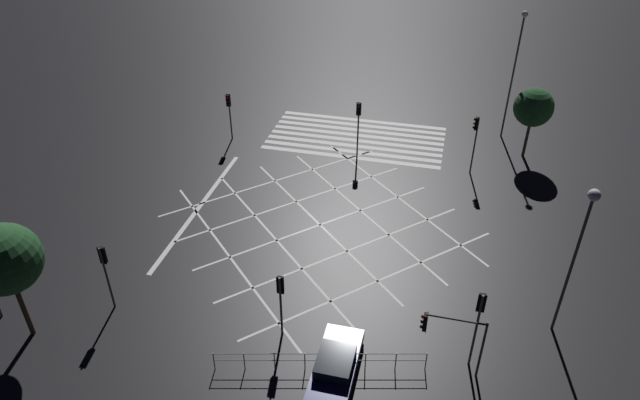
% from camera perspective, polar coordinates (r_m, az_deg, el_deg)
% --- Properties ---
extents(ground_plane, '(200.00, 200.00, 0.00)m').
position_cam_1_polar(ground_plane, '(34.93, -0.00, -2.50)').
color(ground_plane, black).
extents(road_markings, '(20.20, 25.36, 0.01)m').
position_cam_1_polar(road_markings, '(41.47, 2.07, 3.85)').
color(road_markings, silver).
rests_on(road_markings, ground_plane).
extents(traffic_light_median_north, '(0.36, 0.39, 3.55)m').
position_cam_1_polar(traffic_light_median_north, '(26.58, -3.94, -9.29)').
color(traffic_light_median_north, '#424244').
rests_on(traffic_light_median_north, ground_plane).
extents(traffic_light_nw_main, '(2.79, 0.36, 3.33)m').
position_cam_1_polar(traffic_light_nw_main, '(25.59, 12.68, -12.63)').
color(traffic_light_nw_main, '#424244').
rests_on(traffic_light_nw_main, ground_plane).
extents(traffic_light_se_cross, '(0.36, 0.39, 3.75)m').
position_cam_1_polar(traffic_light_se_cross, '(43.89, -9.10, 9.13)').
color(traffic_light_se_cross, '#424244').
rests_on(traffic_light_se_cross, ground_plane).
extents(traffic_light_ne_cross, '(0.36, 0.39, 3.79)m').
position_cam_1_polar(traffic_light_ne_cross, '(29.67, -20.71, -6.06)').
color(traffic_light_ne_cross, '#424244').
rests_on(traffic_light_ne_cross, ground_plane).
extents(traffic_light_sw_main, '(0.39, 0.36, 4.30)m').
position_cam_1_polar(traffic_light_sw_main, '(40.04, 15.25, 6.44)').
color(traffic_light_sw_main, '#424244').
rests_on(traffic_light_sw_main, ground_plane).
extents(traffic_light_nw_cross, '(0.36, 0.39, 4.22)m').
position_cam_1_polar(traffic_light_nw_cross, '(25.77, 15.60, -11.02)').
color(traffic_light_nw_cross, '#424244').
rests_on(traffic_light_nw_cross, ground_plane).
extents(traffic_light_median_south, '(0.36, 0.39, 4.28)m').
position_cam_1_polar(traffic_light_median_south, '(40.84, 3.85, 8.13)').
color(traffic_light_median_south, '#424244').
rests_on(traffic_light_median_south, ground_plane).
extents(street_lamp_east, '(0.53, 0.53, 8.06)m').
position_cam_1_polar(street_lamp_east, '(27.07, 24.72, -3.05)').
color(street_lamp_east, '#424244').
rests_on(street_lamp_east, ground_plane).
extents(street_lamp_west, '(0.46, 0.46, 9.68)m').
position_cam_1_polar(street_lamp_west, '(44.82, 19.02, 13.25)').
color(street_lamp_west, '#424244').
rests_on(street_lamp_west, ground_plane).
extents(street_tree_near, '(2.77, 2.77, 5.29)m').
position_cam_1_polar(street_tree_near, '(43.12, 20.57, 8.67)').
color(street_tree_near, '#473323').
rests_on(street_tree_near, ground_plane).
extents(street_tree_far, '(3.26, 3.26, 6.24)m').
position_cam_1_polar(street_tree_far, '(28.70, -29.03, -5.23)').
color(street_tree_far, '#473323').
rests_on(street_tree_far, ground_plane).
extents(waiting_car, '(1.79, 4.60, 1.25)m').
position_cam_1_polar(waiting_car, '(26.17, 1.54, -16.30)').
color(waiting_car, '#191951').
rests_on(waiting_car, ground_plane).
extents(pedestrian_railing, '(9.26, 2.31, 1.05)m').
position_cam_1_polar(pedestrian_railing, '(26.32, -0.00, -15.62)').
color(pedestrian_railing, gray).
rests_on(pedestrian_railing, ground_plane).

